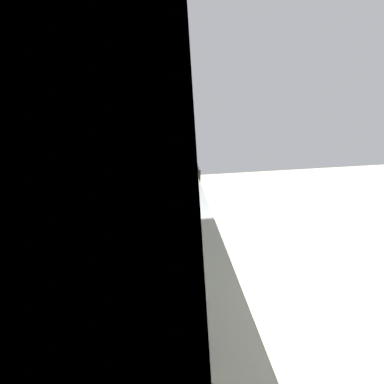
% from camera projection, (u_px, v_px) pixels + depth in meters
% --- Properties ---
extents(ground_plane, '(6.15, 6.15, 0.00)m').
position_uv_depth(ground_plane, '(338.00, 343.00, 1.93)').
color(ground_plane, beige).
extents(wall_back, '(3.96, 0.12, 2.80)m').
position_uv_depth(wall_back, '(67.00, 174.00, 1.10)').
color(wall_back, beige).
rests_on(wall_back, ground_plane).
extents(upper_cabinets, '(2.32, 0.31, 0.67)m').
position_uv_depth(upper_cabinets, '(77.00, 32.00, 0.55)').
color(upper_cabinets, beige).
extents(oven_range, '(0.60, 0.69, 1.10)m').
position_uv_depth(oven_range, '(163.00, 201.00, 2.80)').
color(oven_range, black).
rests_on(oven_range, ground_plane).
extents(microwave, '(0.46, 0.34, 0.31)m').
position_uv_depth(microwave, '(157.00, 185.00, 1.75)').
color(microwave, white).
rests_on(microwave, counter_run).
extents(bowl, '(0.18, 0.18, 0.04)m').
position_uv_depth(bowl, '(181.00, 277.00, 1.21)').
color(bowl, silver).
rests_on(bowl, counter_run).
extents(kettle, '(0.16, 0.12, 0.15)m').
position_uv_depth(kettle, '(189.00, 329.00, 0.93)').
color(kettle, black).
rests_on(kettle, counter_run).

